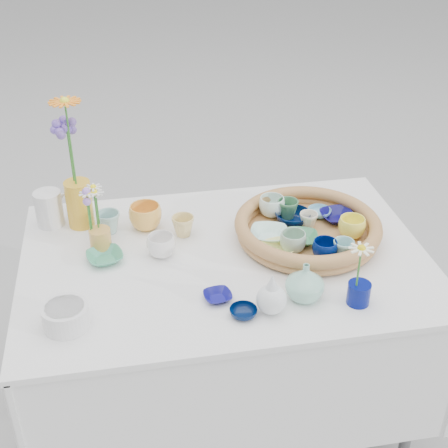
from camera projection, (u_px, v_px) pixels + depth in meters
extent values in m
plane|color=#9C9C9B|center=(225.00, 423.00, 2.35)|extent=(80.00, 80.00, 0.00)
imported|color=#03143E|center=(293.00, 217.00, 2.08)|extent=(0.13, 0.13, 0.04)
imported|color=#0D0A52|center=(337.00, 216.00, 2.09)|extent=(0.12, 0.12, 0.03)
imported|color=#FFF14E|center=(352.00, 227.00, 1.99)|extent=(0.11, 0.11, 0.07)
imported|color=#387F51|center=(301.00, 238.00, 1.98)|extent=(0.13, 0.13, 0.03)
imported|color=#95B9A4|center=(293.00, 242.00, 1.92)|extent=(0.09, 0.09, 0.06)
imported|color=silver|center=(269.00, 234.00, 1.99)|extent=(0.15, 0.15, 0.03)
imported|color=white|center=(272.00, 206.00, 2.11)|extent=(0.10, 0.10, 0.07)
imported|color=silver|center=(308.00, 221.00, 2.04)|extent=(0.06, 0.06, 0.06)
imported|color=#74BDD9|center=(319.00, 213.00, 2.11)|extent=(0.11, 0.11, 0.03)
imported|color=#02155D|center=(325.00, 250.00, 1.89)|extent=(0.10, 0.10, 0.06)
imported|color=#EEEB8B|center=(277.00, 249.00, 1.92)|extent=(0.13, 0.13, 0.03)
imported|color=#8CC8C3|center=(343.00, 249.00, 1.89)|extent=(0.08, 0.08, 0.06)
imported|color=#396F47|center=(288.00, 209.00, 2.09)|extent=(0.09, 0.09, 0.07)
imported|color=#F1AC45|center=(145.00, 217.00, 2.07)|extent=(0.14, 0.14, 0.09)
imported|color=#DEC476|center=(183.00, 226.00, 2.03)|extent=(0.08, 0.08, 0.07)
imported|color=#409773|center=(105.00, 257.00, 1.92)|extent=(0.13, 0.13, 0.03)
imported|color=white|center=(161.00, 246.00, 1.93)|extent=(0.09, 0.09, 0.07)
imported|color=navy|center=(218.00, 296.00, 1.76)|extent=(0.09, 0.09, 0.02)
imported|color=#90BCB8|center=(109.00, 222.00, 2.05)|extent=(0.09, 0.09, 0.07)
imported|color=#011138|center=(243.00, 312.00, 1.69)|extent=(0.09, 0.09, 0.02)
imported|color=#88C4AD|center=(305.00, 282.00, 1.74)|extent=(0.13, 0.13, 0.12)
cylinder|color=#030D62|center=(359.00, 293.00, 1.73)|extent=(0.08, 0.08, 0.07)
cylinder|color=gold|center=(79.00, 204.00, 2.06)|extent=(0.11, 0.11, 0.16)
cylinder|color=gold|center=(101.00, 239.00, 1.96)|extent=(0.08, 0.08, 0.07)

